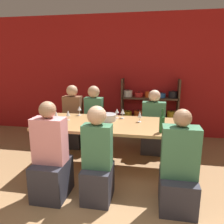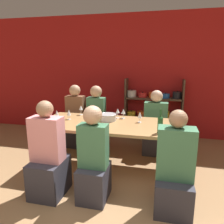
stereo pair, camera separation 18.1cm
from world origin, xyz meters
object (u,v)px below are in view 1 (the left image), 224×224
Objects in this scene: wine_glass_empty_a at (94,116)px; cell_phone at (90,126)px; dining_table at (111,128)px; person_near_a at (98,165)px; person_far_b at (153,129)px; shelf_unit at (150,114)px; person_far_c at (73,124)px; mixing_bowl at (108,117)px; person_near_b at (51,163)px; person_near_c at (178,173)px; wine_bottle_green at (162,123)px; wine_glass_white_a at (123,112)px; wine_glass_white_d at (79,108)px; wine_glass_white_b at (68,113)px; wine_glass_white_c at (56,114)px; wine_glass_red_a at (117,111)px; wine_glass_red_b at (140,115)px; person_far_a at (94,124)px.

wine_glass_empty_a is 0.19m from cell_phone.
dining_table is 0.85m from person_near_a.
shelf_unit is at bearing -84.51° from person_far_b.
mixing_bowl is at bearing 140.84° from person_far_c.
person_far_c reaches higher than dining_table.
person_near_c is (1.53, 0.05, -0.02)m from person_near_b.
person_far_c is (-1.85, 1.62, 0.04)m from person_near_c.
wine_bottle_green is at bearing -28.29° from mixing_bowl.
person_near_a is (-0.15, -1.14, -0.41)m from wine_glass_white_a.
dining_table is 13.74× the size of cell_phone.
person_near_c reaches higher than wine_glass_white_d.
person_near_a is at bearing -179.00° from person_near_c.
person_far_b is (0.91, 1.06, -0.33)m from cell_phone.
person_near_a reaches higher than wine_glass_white_a.
wine_bottle_green is 1.99× the size of wine_glass_white_b.
dining_table is at bearing -113.56° from wine_glass_white_a.
wine_bottle_green is 1.61m from wine_glass_white_c.
wine_glass_white_a is 0.14× the size of person_far_b.
wine_glass_red_a reaches higher than dining_table.
wine_bottle_green reaches higher than wine_glass_white_c.
person_near_c is at bearing -81.60° from shelf_unit.
wine_bottle_green is (0.75, -0.32, 0.21)m from dining_table.
wine_glass_white_d is 2.02m from person_near_c.
wine_bottle_green is 0.56m from wine_glass_red_b.
wine_glass_red_b is 0.14× the size of person_near_a.
person_far_a is at bearing 71.33° from wine_glass_white_d.
wine_bottle_green is at bearing -14.00° from wine_glass_empty_a.
wine_glass_white_b is 1.90m from person_near_c.
person_far_c is (-0.21, 0.76, -0.40)m from wine_glass_white_b.
wine_glass_white_b is 0.20m from wine_glass_white_c.
person_near_a reaches higher than mixing_bowl.
person_far_b is at bearing 19.18° from wine_glass_white_d.
person_near_b reaches higher than person_far_b.
person_far_b is at bearing 40.01° from wine_glass_red_a.
dining_table is 0.20m from mixing_bowl.
shelf_unit reaches higher than wine_bottle_green.
wine_bottle_green is at bearing 94.80° from person_far_b.
wine_glass_empty_a reaches higher than cell_phone.
person_far_a is at bearing 68.06° from wine_glass_white_c.
wine_glass_red_a is 0.13× the size of person_far_a.
person_near_b reaches higher than wine_glass_white_d.
dining_table is 12.65× the size of wine_glass_white_c.
person_near_a reaches higher than wine_glass_empty_a.
wine_glass_white_c is 1.82m from person_far_b.
person_near_b reaches higher than dining_table.
wine_glass_white_a is at bearing 45.08° from person_far_b.
person_near_b is at bearing -118.34° from wine_glass_red_a.
dining_table is 1.89× the size of person_far_b.
wine_glass_red_a is (0.68, -0.06, -0.01)m from wine_glass_white_d.
person_far_a is at bearing 120.91° from mixing_bowl.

